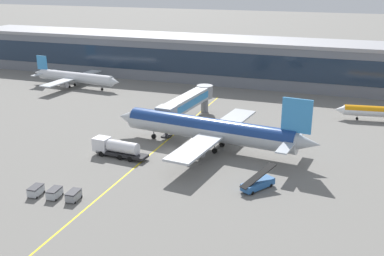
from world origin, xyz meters
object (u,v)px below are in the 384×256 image
(main_airliner, at_px, (210,129))
(baggage_cart_1, at_px, (54,193))
(baggage_cart_2, at_px, (74,195))
(fuel_tanker, at_px, (117,148))
(belt_loader, at_px, (258,183))
(baggage_cart_0, at_px, (36,191))
(commuter_jet_far, at_px, (75,77))

(main_airliner, relative_size, baggage_cart_1, 15.19)
(baggage_cart_2, bearing_deg, fuel_tanker, 97.45)
(fuel_tanker, height_order, baggage_cart_2, fuel_tanker)
(belt_loader, height_order, baggage_cart_0, belt_loader)
(fuel_tanker, relative_size, commuter_jet_far, 0.35)
(fuel_tanker, relative_size, belt_loader, 1.67)
(belt_loader, xyz_separation_m, baggage_cart_0, (-31.63, -13.58, -0.21))
(main_airliner, distance_m, baggage_cart_1, 32.12)
(belt_loader, bearing_deg, baggage_cart_0, -156.76)
(baggage_cart_0, relative_size, baggage_cart_2, 1.00)
(baggage_cart_2, bearing_deg, main_airliner, 65.04)
(main_airliner, xyz_separation_m, baggage_cart_1, (-15.95, -27.70, -3.17))
(fuel_tanker, height_order, commuter_jet_far, commuter_jet_far)
(main_airliner, xyz_separation_m, belt_loader, (12.50, -14.39, -2.96))
(main_airliner, xyz_separation_m, baggage_cart_2, (-12.76, -27.42, -3.17))
(baggage_cart_0, bearing_deg, commuter_jet_far, 118.43)
(baggage_cart_2, distance_m, commuter_jet_far, 74.38)
(fuel_tanker, distance_m, baggage_cart_2, 17.87)
(baggage_cart_1, height_order, baggage_cart_2, same)
(baggage_cart_0, bearing_deg, fuel_tanker, 77.44)
(fuel_tanker, height_order, baggage_cart_0, fuel_tanker)
(commuter_jet_far, bearing_deg, baggage_cart_1, -59.26)
(baggage_cart_0, xyz_separation_m, baggage_cart_2, (6.38, 0.55, 0.00))
(main_airliner, relative_size, belt_loader, 6.40)
(fuel_tanker, distance_m, baggage_cart_0, 18.71)
(baggage_cart_0, height_order, baggage_cart_1, same)
(baggage_cart_1, relative_size, commuter_jet_far, 0.09)
(baggage_cart_1, distance_m, commuter_jet_far, 72.93)
(fuel_tanker, bearing_deg, baggage_cart_1, -92.79)
(baggage_cart_0, bearing_deg, baggage_cart_2, 4.91)
(baggage_cart_0, height_order, baggage_cart_2, same)
(baggage_cart_0, distance_m, commuter_jet_far, 71.59)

